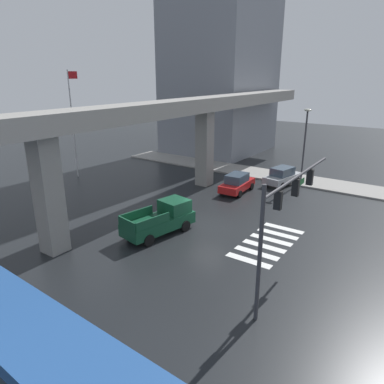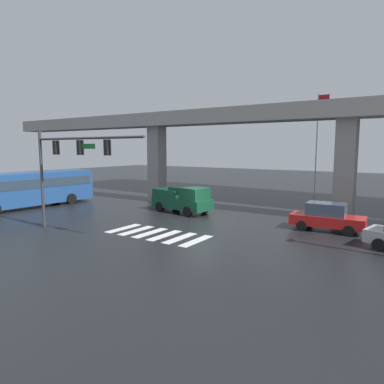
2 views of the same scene
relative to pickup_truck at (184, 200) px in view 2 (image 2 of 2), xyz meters
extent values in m
plane|color=black|center=(2.61, -1.99, -0.99)|extent=(120.00, 120.00, 0.00)
cube|color=silver|center=(-0.14, -6.54, -0.98)|extent=(0.55, 2.80, 0.01)
cube|color=silver|center=(0.96, -6.54, -0.98)|extent=(0.55, 2.80, 0.01)
cube|color=silver|center=(2.06, -6.54, -0.98)|extent=(0.55, 2.80, 0.01)
cube|color=silver|center=(3.16, -6.54, -0.98)|extent=(0.55, 2.80, 0.01)
cube|color=silver|center=(4.26, -6.54, -0.98)|extent=(0.55, 2.80, 0.01)
cube|color=silver|center=(5.36, -6.54, -0.98)|extent=(0.55, 2.80, 0.01)
cube|color=gray|center=(2.61, 3.70, 6.67)|extent=(56.55, 2.50, 1.20)
cube|color=gray|center=(-5.73, 3.70, 2.54)|extent=(1.30, 1.30, 7.06)
cube|color=gray|center=(10.95, 3.70, 2.54)|extent=(1.30, 1.30, 7.06)
cube|color=#14472D|center=(-0.30, 0.05, -0.21)|extent=(5.36, 2.79, 0.80)
cube|color=#14472D|center=(1.13, -0.21, 0.64)|extent=(1.99, 2.03, 0.90)
cube|color=#3F5160|center=(1.59, -0.29, 0.64)|extent=(0.40, 1.66, 0.77)
cube|color=#14472D|center=(-1.27, 1.12, 0.49)|extent=(2.63, 0.58, 0.60)
cube|color=#14472D|center=(-1.58, -0.60, 0.49)|extent=(2.63, 0.58, 0.60)
cube|color=#14472D|center=(-2.76, 0.50, 0.49)|extent=(0.41, 1.74, 0.60)
cylinder|color=black|center=(1.42, 0.66, -0.61)|extent=(0.80, 0.41, 0.76)
cylinder|color=black|center=(1.10, -1.12, -0.61)|extent=(0.80, 0.41, 0.76)
cylinder|color=black|center=(-1.69, 1.23, -0.61)|extent=(0.80, 0.41, 0.76)
cylinder|color=black|center=(-2.01, -0.55, -0.61)|extent=(0.80, 0.41, 0.76)
cube|color=#234C8C|center=(-12.50, -4.94, 0.65)|extent=(2.95, 10.90, 2.70)
cube|color=#2D3D4C|center=(-12.50, -4.94, 1.12)|extent=(2.97, 10.36, 0.76)
cylinder|color=black|center=(-11.15, -2.03, -0.51)|extent=(0.39, 0.97, 0.96)
cylinder|color=black|center=(-13.60, -1.92, -0.51)|extent=(0.39, 0.97, 0.96)
cylinder|color=black|center=(13.89, -3.11, -0.67)|extent=(0.67, 0.36, 0.64)
cube|color=red|center=(10.73, -0.01, -0.35)|extent=(4.39, 1.99, 0.64)
cube|color=#384756|center=(10.63, -0.02, 0.35)|extent=(2.31, 1.62, 0.76)
cylinder|color=black|center=(12.02, 0.92, -0.67)|extent=(0.65, 0.27, 0.64)
cylinder|color=black|center=(12.11, -0.80, -0.67)|extent=(0.65, 0.27, 0.64)
cylinder|color=black|center=(9.35, 0.78, -0.67)|extent=(0.65, 0.27, 0.64)
cylinder|color=black|center=(9.45, -0.94, -0.67)|extent=(0.65, 0.27, 0.64)
cylinder|color=#38383D|center=(-4.64, -9.09, 2.11)|extent=(0.18, 0.18, 6.20)
cylinder|color=#38383D|center=(-0.34, -9.09, 4.61)|extent=(8.60, 0.14, 0.14)
cube|color=black|center=(-3.04, -9.09, 4.09)|extent=(0.24, 0.32, 0.84)
sphere|color=red|center=(-3.04, -9.09, 4.35)|extent=(0.17, 0.17, 0.17)
cube|color=black|center=(-0.84, -9.09, 4.09)|extent=(0.24, 0.32, 0.84)
sphere|color=red|center=(-0.84, -9.09, 4.35)|extent=(0.17, 0.17, 0.17)
cube|color=black|center=(1.36, -9.09, 4.09)|extent=(0.24, 0.32, 0.84)
sphere|color=red|center=(1.36, -9.09, 4.35)|extent=(0.17, 0.17, 0.17)
cube|color=#19722D|center=(-0.16, -9.09, 4.16)|extent=(1.10, 0.04, 0.28)
cylinder|color=silver|center=(5.77, 16.14, 4.34)|extent=(0.12, 0.12, 10.67)
cube|color=red|center=(6.32, 16.14, 9.18)|extent=(1.10, 0.04, 0.70)
camera|label=1|loc=(-17.02, -14.27, 9.25)|focal=33.31mm
camera|label=2|loc=(15.55, -22.26, 4.05)|focal=32.90mm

